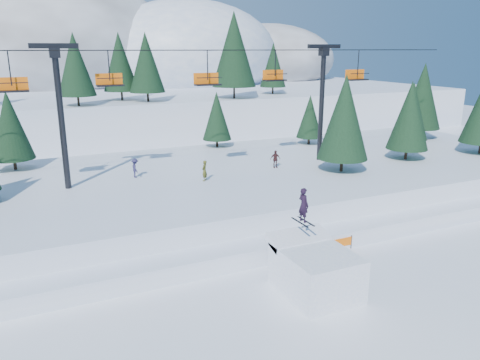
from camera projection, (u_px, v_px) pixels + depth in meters
name	position (u px, v px, depth m)	size (l,w,h in m)	color
ground	(301.00, 310.00, 23.04)	(160.00, 160.00, 0.00)	white
mid_shelf	(185.00, 189.00, 38.44)	(70.00, 22.00, 2.50)	white
berm	(235.00, 241.00, 29.88)	(70.00, 6.00, 1.10)	white
mountain_ridge	(58.00, 65.00, 82.50)	(119.00, 60.42, 26.46)	white
jump_kicker	(315.00, 269.00, 24.49)	(3.44, 4.69, 5.32)	white
chairlift	(194.00, 89.00, 36.68)	(46.00, 3.21, 10.28)	black
conifer_stand	(210.00, 120.00, 37.47)	(62.15, 17.35, 9.89)	black
distant_skiers	(186.00, 166.00, 37.46)	(34.49, 4.72, 1.76)	#223A37
banner_near	(333.00, 244.00, 29.44)	(2.86, 0.08, 0.90)	black
banner_far	(347.00, 229.00, 31.89)	(2.86, 0.10, 0.90)	black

